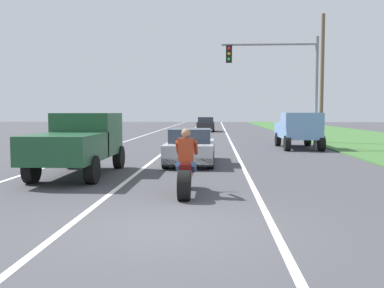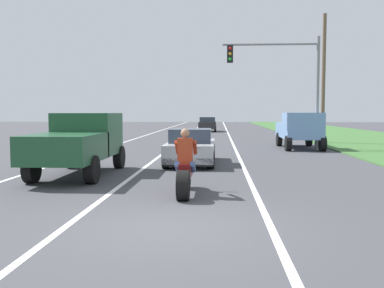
# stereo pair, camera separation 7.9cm
# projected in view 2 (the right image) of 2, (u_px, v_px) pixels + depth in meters

# --- Properties ---
(ground_plane) EXTENTS (160.00, 160.00, 0.00)m
(ground_plane) POSITION_uv_depth(u_px,v_px,m) (168.00, 228.00, 7.45)
(ground_plane) COLOR #424247
(lane_stripe_left_solid) EXTENTS (0.14, 120.00, 0.01)m
(lane_stripe_left_solid) POSITION_uv_depth(u_px,v_px,m) (121.00, 143.00, 27.69)
(lane_stripe_left_solid) COLOR white
(lane_stripe_left_solid) RESTS_ON ground
(lane_stripe_right_solid) EXTENTS (0.14, 120.00, 0.01)m
(lane_stripe_right_solid) POSITION_uv_depth(u_px,v_px,m) (233.00, 144.00, 27.25)
(lane_stripe_right_solid) COLOR white
(lane_stripe_right_solid) RESTS_ON ground
(lane_stripe_centre_dashed) EXTENTS (0.14, 120.00, 0.01)m
(lane_stripe_centre_dashed) POSITION_uv_depth(u_px,v_px,m) (176.00, 143.00, 27.47)
(lane_stripe_centre_dashed) COLOR white
(lane_stripe_centre_dashed) RESTS_ON ground
(motorcycle_with_rider) EXTENTS (0.70, 2.21, 1.62)m
(motorcycle_with_rider) POSITION_uv_depth(u_px,v_px,m) (185.00, 171.00, 10.34)
(motorcycle_with_rider) COLOR black
(motorcycle_with_rider) RESTS_ON ground
(sports_car_silver) EXTENTS (1.84, 4.30, 1.37)m
(sports_car_silver) POSITION_uv_depth(u_px,v_px,m) (191.00, 148.00, 16.75)
(sports_car_silver) COLOR #B7B7BC
(sports_car_silver) RESTS_ON ground
(pickup_truck_left_lane_dark_green) EXTENTS (2.02, 4.80, 1.98)m
(pickup_truck_left_lane_dark_green) POSITION_uv_depth(u_px,v_px,m) (79.00, 141.00, 13.66)
(pickup_truck_left_lane_dark_green) COLOR #1E4C2D
(pickup_truck_left_lane_dark_green) RESTS_ON ground
(pickup_truck_right_shoulder_light_blue) EXTENTS (2.02, 4.80, 1.98)m
(pickup_truck_right_shoulder_light_blue) POSITION_uv_depth(u_px,v_px,m) (299.00, 128.00, 23.74)
(pickup_truck_right_shoulder_light_blue) COLOR #6B93C6
(pickup_truck_right_shoulder_light_blue) RESTS_ON ground
(traffic_light_mast_near) EXTENTS (5.13, 0.34, 6.00)m
(traffic_light_mast_near) POSITION_uv_depth(u_px,v_px,m) (287.00, 74.00, 22.79)
(traffic_light_mast_near) COLOR gray
(traffic_light_mast_near) RESTS_ON ground
(utility_pole_roadside) EXTENTS (0.24, 0.24, 8.21)m
(utility_pole_roadside) POSITION_uv_depth(u_px,v_px,m) (323.00, 79.00, 27.34)
(utility_pole_roadside) COLOR brown
(utility_pole_roadside) RESTS_ON ground
(distant_car_far_ahead) EXTENTS (1.80, 4.00, 1.50)m
(distant_car_far_ahead) POSITION_uv_depth(u_px,v_px,m) (208.00, 124.00, 44.54)
(distant_car_far_ahead) COLOR #262628
(distant_car_far_ahead) RESTS_ON ground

